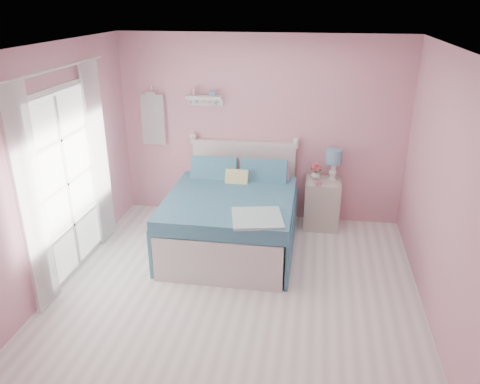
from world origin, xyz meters
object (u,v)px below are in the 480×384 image
(vase, at_px, (316,174))
(teacup, at_px, (317,182))
(table_lamp, at_px, (334,159))
(bed, at_px, (232,217))
(nightstand, at_px, (322,204))

(vase, distance_m, teacup, 0.22)
(table_lamp, xyz_separation_m, teacup, (-0.20, -0.25, -0.26))
(bed, bearing_deg, teacup, 27.36)
(nightstand, height_order, vase, vase)
(bed, height_order, table_lamp, bed)
(bed, height_order, vase, bed)
(teacup, bearing_deg, nightstand, 64.48)
(table_lamp, relative_size, teacup, 4.09)
(table_lamp, bearing_deg, teacup, -128.87)
(teacup, bearing_deg, vase, 97.83)
(nightstand, distance_m, table_lamp, 0.66)
(table_lamp, bearing_deg, vase, -171.49)
(nightstand, bearing_deg, vase, 160.32)
(vase, bearing_deg, table_lamp, 8.51)
(bed, bearing_deg, table_lamp, 32.23)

